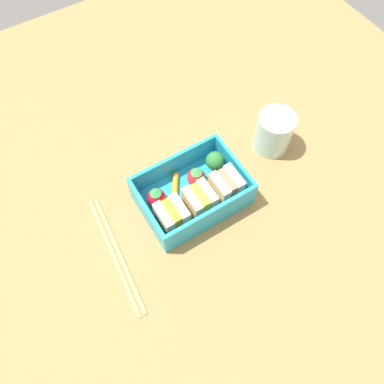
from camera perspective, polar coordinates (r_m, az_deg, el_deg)
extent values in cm
cube|color=olive|center=(65.92, 0.00, -1.53)|extent=(120.00, 120.00, 2.00)
cube|color=#239BC6|center=(64.50, 0.00, -0.89)|extent=(17.46, 12.30, 1.20)
cube|color=#239BC6|center=(59.70, 2.95, -3.80)|extent=(17.46, 0.60, 4.80)
cube|color=#239BC6|center=(64.47, -2.74, 4.28)|extent=(17.46, 0.60, 4.80)
cube|color=#239BC6|center=(64.50, 6.40, 3.84)|extent=(0.60, 11.10, 4.80)
cube|color=#239BC6|center=(60.28, -6.85, -3.30)|extent=(0.60, 11.10, 4.80)
cube|color=beige|center=(62.99, 6.30, 1.57)|extent=(1.44, 4.72, 4.73)
cube|color=#D87259|center=(62.50, 5.22, 0.97)|extent=(1.44, 4.35, 4.35)
cube|color=beige|center=(62.03, 4.12, 0.36)|extent=(1.44, 4.72, 4.73)
cube|color=#D7B57E|center=(61.34, 2.30, -0.65)|extent=(1.44, 4.72, 4.73)
cube|color=yellow|center=(60.96, 1.17, -1.28)|extent=(1.44, 4.35, 4.35)
cube|color=#D7B57E|center=(60.60, 0.01, -1.91)|extent=(1.44, 4.72, 4.73)
cube|color=beige|center=(60.10, -1.89, -2.96)|extent=(1.44, 4.72, 4.73)
cube|color=orange|center=(59.83, -3.08, -3.61)|extent=(1.44, 4.35, 4.35)
cube|color=beige|center=(59.60, -4.28, -4.27)|extent=(1.44, 4.72, 4.73)
cylinder|color=#81BB6E|center=(66.07, 3.42, 3.87)|extent=(1.07, 1.07, 1.67)
sphere|color=#296F33|center=(64.41, 3.52, 4.80)|extent=(3.24, 3.24, 3.24)
sphere|color=red|center=(63.93, 0.67, 2.23)|extent=(3.20, 3.20, 3.20)
cone|color=#3C9044|center=(62.30, 0.68, 3.12)|extent=(1.92, 1.92, 0.60)
cylinder|color=orange|center=(64.35, -2.58, 0.85)|extent=(3.64, 4.77, 1.03)
sphere|color=red|center=(62.31, -5.44, -0.89)|extent=(3.17, 3.17, 3.17)
cone|color=green|center=(60.65, -5.58, -0.07)|extent=(1.90, 1.90, 0.60)
cylinder|color=#D8B567|center=(61.96, -11.04, -9.05)|extent=(2.47, 21.49, 0.70)
cylinder|color=#D8B567|center=(61.99, -11.86, -9.40)|extent=(2.47, 21.49, 0.70)
cylinder|color=silver|center=(69.57, 12.35, 8.90)|extent=(6.66, 6.66, 7.70)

